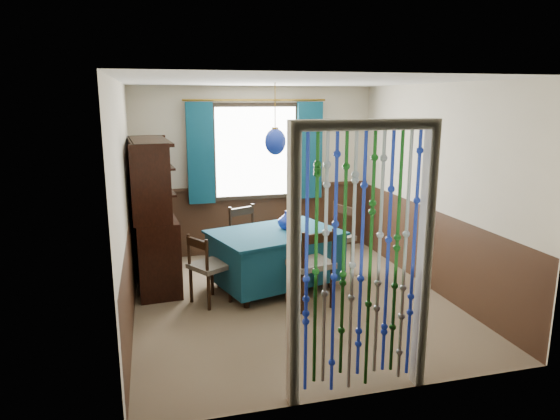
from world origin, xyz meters
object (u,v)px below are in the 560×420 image
object	(u,v)px
vase_table	(286,220)
vase_sideboard	(156,202)
chair_far	(248,238)
sideboard	(153,235)
chair_near	(311,265)
bowl_shelf	(156,188)
chair_right	(334,237)
chair_left	(208,267)
pendant_lamp	(275,142)
dining_table	(275,255)

from	to	relation	value
vase_table	vase_sideboard	size ratio (longest dim) A/B	1.18
chair_far	sideboard	size ratio (longest dim) A/B	0.49
chair_near	vase_table	bearing A→B (deg)	84.41
sideboard	vase_sideboard	distance (m)	0.46
bowl_shelf	chair_right	bearing A→B (deg)	0.61
chair_left	vase_sideboard	bearing A→B (deg)	174.29
pendant_lamp	vase_table	bearing A→B (deg)	33.80
chair_near	sideboard	xyz separation A→B (m)	(-1.71, 1.21, 0.14)
pendant_lamp	vase_sideboard	world-z (taller)	pendant_lamp
chair_far	dining_table	bearing A→B (deg)	84.37
sideboard	vase_table	size ratio (longest dim) A/B	8.93
chair_near	vase_table	size ratio (longest dim) A/B	4.53
pendant_lamp	chair_right	bearing A→B (deg)	19.38
chair_near	chair_left	distance (m)	1.18
pendant_lamp	dining_table	bearing A→B (deg)	116.57
chair_near	chair_left	world-z (taller)	chair_near
vase_sideboard	chair_far	bearing A→B (deg)	-7.21
dining_table	vase_sideboard	bearing A→B (deg)	133.53
chair_near	pendant_lamp	bearing A→B (deg)	99.16
dining_table	pendant_lamp	world-z (taller)	pendant_lamp
vase_sideboard	chair_near	bearing A→B (deg)	-41.63
chair_left	sideboard	xyz separation A→B (m)	(-0.59, 0.83, 0.19)
vase_table	chair_right	bearing A→B (deg)	15.55
chair_left	bowl_shelf	world-z (taller)	bowl_shelf
vase_table	vase_sideboard	bearing A→B (deg)	156.23
chair_far	chair_right	bearing A→B (deg)	139.36
chair_near	chair_right	bearing A→B (deg)	44.85
sideboard	pendant_lamp	bearing A→B (deg)	-25.25
dining_table	pendant_lamp	bearing A→B (deg)	-80.03
chair_left	sideboard	bearing A→B (deg)	-176.40
sideboard	chair_far	bearing A→B (deg)	0.17
chair_far	chair_right	size ratio (longest dim) A/B	0.96
sideboard	bowl_shelf	distance (m)	0.70
pendant_lamp	vase_table	distance (m)	1.02
chair_far	pendant_lamp	bearing A→B (deg)	84.37
chair_far	bowl_shelf	size ratio (longest dim) A/B	4.06
dining_table	chair_far	distance (m)	0.69
dining_table	vase_table	size ratio (longest dim) A/B	8.49
chair_left	sideboard	size ratio (longest dim) A/B	0.45
pendant_lamp	bowl_shelf	bearing A→B (deg)	168.21
sideboard	vase_table	distance (m)	1.69
chair_far	pendant_lamp	xyz separation A→B (m)	(0.21, -0.65, 1.35)
chair_left	sideboard	world-z (taller)	sideboard
chair_left	vase_table	size ratio (longest dim) A/B	4.00
chair_near	chair_far	xyz separation A→B (m)	(-0.46, 1.31, -0.01)
vase_table	chair_near	bearing A→B (deg)	-84.08
dining_table	vase_sideboard	size ratio (longest dim) A/B	10.04
chair_left	vase_sideboard	distance (m)	1.33
bowl_shelf	vase_sideboard	distance (m)	0.58
chair_near	vase_sideboard	distance (m)	2.26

